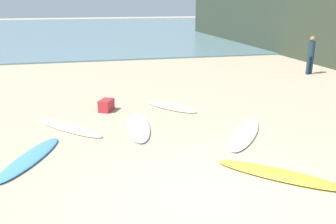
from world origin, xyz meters
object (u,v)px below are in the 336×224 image
surfboard_1 (30,158)px  beach_cooler (106,105)px  surfboard_4 (138,127)px  surfboard_0 (69,128)px  surfboard_5 (170,107)px  surfboard_3 (280,175)px  beachgoer_near (311,53)px  surfboard_2 (244,133)px

surfboard_1 → beach_cooler: size_ratio=4.53×
surfboard_1 → surfboard_4: surfboard_4 is taller
surfboard_0 → beach_cooler: 1.73m
surfboard_0 → surfboard_5: 3.25m
surfboard_3 → surfboard_5: 5.03m
surfboard_1 → surfboard_3: surfboard_3 is taller
beachgoer_near → surfboard_1: bearing=16.4°
surfboard_0 → beach_cooler: bearing=-168.7°
surfboard_2 → beachgoer_near: beachgoer_near is taller
surfboard_0 → surfboard_5: bearing=162.3°
surfboard_3 → surfboard_5: surfboard_3 is taller
surfboard_3 → surfboard_4: (-2.16, 3.29, -0.00)m
surfboard_1 → beach_cooler: (1.82, 3.14, 0.13)m
beach_cooler → surfboard_5: bearing=-2.7°
surfboard_0 → surfboard_4: (1.74, -0.40, 0.01)m
surfboard_2 → beachgoer_near: (5.96, 6.33, 0.87)m
surfboard_4 → surfboard_2: bearing=162.6°
surfboard_3 → beachgoer_near: bearing=-172.8°
beachgoer_near → beach_cooler: (-9.10, -3.52, -0.74)m
surfboard_4 → surfboard_5: (1.26, 1.66, -0.01)m
surfboard_1 → surfboard_0: bearing=-89.5°
surfboard_0 → surfboard_2: bearing=120.3°
surfboard_3 → surfboard_4: bearing=-103.3°
surfboard_1 → surfboard_5: size_ratio=1.20×
surfboard_2 → surfboard_5: surfboard_2 is taller
beachgoer_near → beach_cooler: bearing=6.2°
beachgoer_near → surfboard_3: bearing=38.9°
beachgoer_near → surfboard_0: bearing=10.7°
surfboard_4 → beach_cooler: size_ratio=4.43×
surfboard_3 → surfboard_4: size_ratio=1.08×
surfboard_4 → surfboard_5: surfboard_4 is taller
surfboard_3 → surfboard_5: size_ratio=1.27×
surfboard_4 → beachgoer_near: size_ratio=1.38×
surfboard_2 → beach_cooler: size_ratio=4.92×
surfboard_1 → surfboard_4: 2.85m
surfboard_0 → surfboard_2: 4.45m
surfboard_0 → surfboard_4: bearing=126.5°
surfboard_0 → surfboard_2: size_ratio=0.94×
surfboard_1 → beach_cooler: beach_cooler is taller
surfboard_2 → surfboard_4: surfboard_4 is taller
surfboard_3 → beach_cooler: bearing=-107.3°
surfboard_2 → beach_cooler: bearing=-6.7°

